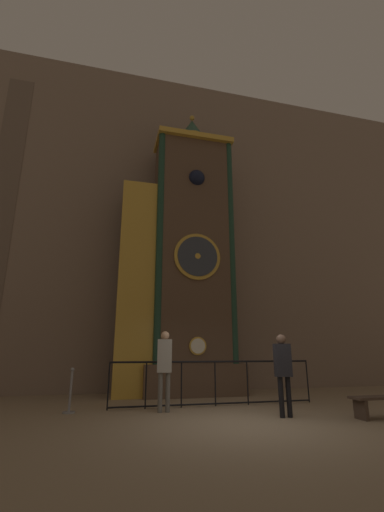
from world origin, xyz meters
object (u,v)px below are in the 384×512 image
(clock_tower, at_px, (181,260))
(visitor_far, at_px, (283,366))
(stanchion_post, at_px, (70,398))
(visitor_bench, at_px, (384,402))
(visitor_near, at_px, (165,362))

(clock_tower, relative_size, visitor_far, 6.16)
(visitor_far, bearing_deg, clock_tower, 113.99)
(stanchion_post, xyz_separation_m, visitor_bench, (6.51, -2.33, 0.00))
(visitor_near, distance_m, stanchion_post, 2.30)
(visitor_near, bearing_deg, clock_tower, 83.09)
(visitor_far, height_order, stanchion_post, visitor_far)
(visitor_bench, bearing_deg, visitor_far, 162.87)
(clock_tower, bearing_deg, visitor_bench, -55.84)
(visitor_near, bearing_deg, visitor_bench, -11.11)
(clock_tower, relative_size, stanchion_post, 10.69)
(clock_tower, relative_size, visitor_near, 5.80)
(visitor_near, distance_m, visitor_far, 2.74)
(stanchion_post, bearing_deg, visitor_far, -20.81)
(clock_tower, bearing_deg, stanchion_post, -140.66)
(visitor_bench, bearing_deg, stanchion_post, 160.29)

